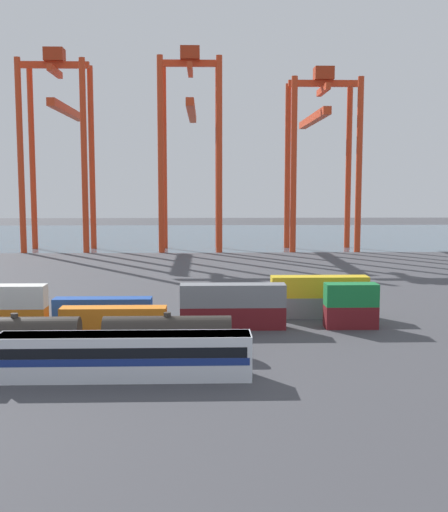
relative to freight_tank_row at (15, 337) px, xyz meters
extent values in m
plane|color=#424247|center=(15.90, 54.96, -2.01)|extent=(420.00, 420.00, 0.00)
cube|color=#475B6B|center=(15.90, 149.38, -2.00)|extent=(400.00, 110.00, 0.01)
cube|color=silver|center=(11.43, -7.18, -0.06)|extent=(21.49, 3.10, 3.90)
cube|color=navy|center=(11.43, -7.18, -0.15)|extent=(21.06, 3.14, 0.64)
cube|color=black|center=(11.43, -7.18, 0.63)|extent=(20.63, 3.13, 0.90)
cube|color=slate|center=(11.43, -7.18, 1.71)|extent=(21.28, 2.85, 0.36)
cube|color=#232326|center=(0.00, 0.00, -1.46)|extent=(12.33, 2.50, 1.10)
cylinder|color=#2D2823|center=(0.00, 0.00, 0.50)|extent=(12.33, 2.81, 2.81)
cylinder|color=#2D2823|center=(0.00, 0.00, 2.09)|extent=(0.70, 0.70, 0.36)
cube|color=#232326|center=(14.60, 0.00, -1.46)|extent=(12.33, 2.50, 1.10)
cylinder|color=#2D2823|center=(14.60, 0.00, 0.50)|extent=(12.33, 2.81, 2.81)
cylinder|color=#2D2823|center=(14.60, 0.00, 2.09)|extent=(0.70, 0.70, 0.36)
cube|color=orange|center=(7.74, 11.50, -0.71)|extent=(12.10, 2.44, 2.60)
cube|color=maroon|center=(21.43, 11.50, -0.71)|extent=(12.10, 2.44, 2.60)
cube|color=slate|center=(21.43, 11.50, 1.89)|extent=(12.10, 2.44, 2.60)
cube|color=maroon|center=(35.13, 11.50, -0.71)|extent=(6.04, 2.44, 2.60)
cube|color=#197538|center=(35.13, 11.50, 1.89)|extent=(6.04, 2.44, 2.60)
cube|color=#1C4299|center=(5.54, 17.46, -0.71)|extent=(12.10, 2.44, 2.60)
cube|color=#146066|center=(19.04, 17.46, -0.71)|extent=(6.04, 2.44, 2.60)
cube|color=slate|center=(32.54, 17.46, -0.71)|extent=(12.10, 2.44, 2.60)
cube|color=gold|center=(32.54, 17.46, 1.89)|extent=(12.10, 2.44, 2.60)
cylinder|color=red|center=(-26.68, 95.87, 21.55)|extent=(1.50, 1.50, 47.11)
cylinder|color=red|center=(-11.27, 95.87, 21.55)|extent=(1.50, 1.50, 47.11)
cylinder|color=red|center=(-26.68, 106.23, 21.55)|extent=(1.50, 1.50, 47.11)
cylinder|color=red|center=(-11.27, 106.23, 21.55)|extent=(1.50, 1.50, 47.11)
cube|color=red|center=(-18.97, 101.05, 44.30)|extent=(17.01, 1.20, 1.60)
cube|color=red|center=(-18.97, 101.05, 42.70)|extent=(1.20, 11.97, 1.60)
cube|color=red|center=(-18.97, 114.05, 34.67)|extent=(2.00, 37.13, 2.00)
cube|color=#9F2C14|center=(-18.97, 101.05, 46.70)|extent=(4.80, 4.00, 3.20)
cylinder|color=red|center=(7.48, 95.15, 21.83)|extent=(1.50, 1.50, 47.67)
cylinder|color=red|center=(21.74, 95.15, 21.83)|extent=(1.50, 1.50, 47.67)
cylinder|color=red|center=(7.48, 106.95, 21.83)|extent=(1.50, 1.50, 47.67)
cylinder|color=red|center=(21.74, 106.95, 21.83)|extent=(1.50, 1.50, 47.67)
cube|color=red|center=(14.61, 101.05, 44.87)|extent=(15.86, 1.20, 1.60)
cube|color=red|center=(14.61, 101.05, 43.27)|extent=(1.20, 13.40, 1.60)
cube|color=red|center=(14.61, 115.65, 34.74)|extent=(2.00, 41.72, 2.00)
cube|color=#9F2C14|center=(14.61, 101.05, 47.27)|extent=(4.80, 4.00, 3.20)
cylinder|color=red|center=(40.08, 95.32, 19.46)|extent=(1.50, 1.50, 42.93)
cylinder|color=red|center=(56.30, 95.32, 19.46)|extent=(1.50, 1.50, 42.93)
cylinder|color=red|center=(40.08, 106.78, 19.46)|extent=(1.50, 1.50, 42.93)
cylinder|color=red|center=(56.30, 106.78, 19.46)|extent=(1.50, 1.50, 42.93)
cube|color=red|center=(48.19, 101.05, 40.12)|extent=(17.82, 1.20, 1.60)
cube|color=red|center=(48.19, 101.05, 38.52)|extent=(1.20, 13.07, 1.60)
cube|color=red|center=(48.19, 115.07, 32.82)|extent=(2.00, 40.07, 2.00)
cube|color=#9F2C14|center=(48.19, 101.05, 42.52)|extent=(4.80, 4.00, 3.20)
camera|label=1|loc=(18.31, -59.25, 14.36)|focal=43.84mm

